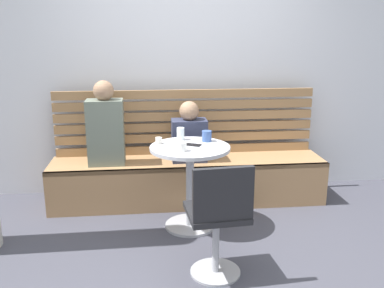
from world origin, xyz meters
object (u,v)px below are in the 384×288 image
(cup_water_clear, at_px, (181,134))
(booth_bench, at_px, (188,181))
(white_chair, at_px, (219,217))
(cup_espresso_small, at_px, (159,141))
(cafe_table, at_px, (190,171))
(cup_ceramic_white, at_px, (182,147))
(cup_mug_blue, at_px, (207,136))
(person_child_left, at_px, (189,135))
(person_adult, at_px, (105,127))
(phone_on_table, at_px, (193,145))

(cup_water_clear, bearing_deg, booth_bench, 73.42)
(white_chair, distance_m, cup_espresso_small, 1.04)
(cafe_table, height_order, white_chair, white_chair)
(white_chair, relative_size, cup_ceramic_white, 10.63)
(cup_mug_blue, relative_size, cup_water_clear, 0.86)
(booth_bench, relative_size, cafe_table, 3.65)
(cafe_table, bearing_deg, booth_bench, 85.81)
(booth_bench, distance_m, cup_ceramic_white, 0.91)
(cafe_table, xyz_separation_m, cup_espresso_small, (-0.26, 0.11, 0.25))
(cup_espresso_small, bearing_deg, person_child_left, 55.32)
(cup_espresso_small, bearing_deg, cup_water_clear, 29.58)
(person_adult, xyz_separation_m, cup_ceramic_white, (0.67, -0.67, -0.03))
(person_child_left, bearing_deg, white_chair, -87.48)
(cup_mug_blue, height_order, cup_ceramic_white, cup_mug_blue)
(person_child_left, distance_m, cup_water_clear, 0.37)
(booth_bench, bearing_deg, white_chair, -87.16)
(person_adult, bearing_deg, cup_espresso_small, -40.97)
(cafe_table, height_order, person_adult, person_adult)
(person_child_left, xyz_separation_m, cup_water_clear, (-0.11, -0.33, 0.10))
(cup_mug_blue, distance_m, cup_ceramic_white, 0.37)
(cup_mug_blue, bearing_deg, phone_on_table, -139.48)
(booth_bench, distance_m, phone_on_table, 0.75)
(white_chair, relative_size, phone_on_table, 6.07)
(white_chair, xyz_separation_m, cup_espresso_small, (-0.37, 0.93, 0.30))
(cup_water_clear, relative_size, phone_on_table, 0.79)
(white_chair, height_order, phone_on_table, white_chair)
(white_chair, bearing_deg, cup_espresso_small, 111.74)
(cup_ceramic_white, bearing_deg, cup_water_clear, 86.76)
(booth_bench, xyz_separation_m, cup_water_clear, (-0.10, -0.35, 0.57))
(cup_espresso_small, relative_size, cup_ceramic_white, 0.70)
(cup_espresso_small, height_order, cup_ceramic_white, cup_ceramic_white)
(person_adult, distance_m, cup_mug_blue, 0.99)
(booth_bench, relative_size, cup_water_clear, 24.55)
(person_adult, bearing_deg, booth_bench, 2.51)
(white_chair, bearing_deg, cafe_table, 97.73)
(cup_ceramic_white, relative_size, phone_on_table, 0.57)
(person_adult, distance_m, person_child_left, 0.80)
(booth_bench, height_order, white_chair, white_chair)
(booth_bench, height_order, cup_ceramic_white, cup_ceramic_white)
(booth_bench, relative_size, person_adult, 3.37)
(phone_on_table, bearing_deg, cup_ceramic_white, 173.89)
(cafe_table, relative_size, cup_espresso_small, 13.21)
(cup_espresso_small, height_order, cup_water_clear, cup_water_clear)
(cup_mug_blue, xyz_separation_m, cup_espresso_small, (-0.42, -0.03, -0.02))
(white_chair, bearing_deg, cup_mug_blue, 86.86)
(booth_bench, xyz_separation_m, person_child_left, (0.01, -0.01, 0.48))
(cup_mug_blue, distance_m, phone_on_table, 0.19)
(person_adult, height_order, cup_ceramic_white, person_adult)
(person_child_left, height_order, cup_water_clear, person_child_left)
(cafe_table, distance_m, white_chair, 0.82)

